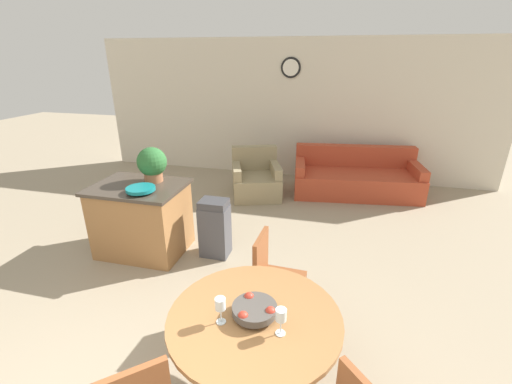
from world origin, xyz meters
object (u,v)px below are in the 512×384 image
(dining_chair_far_side, at_px, (273,275))
(fruit_bowl, at_px, (254,309))
(teal_bowl, at_px, (141,189))
(couch, at_px, (355,178))
(wine_glass_left, at_px, (220,305))
(kitchen_island, at_px, (142,219))
(wine_glass_right, at_px, (281,316))
(armchair, at_px, (256,180))
(potted_plant, at_px, (152,163))
(dining_table, at_px, (255,336))
(trash_bin, at_px, (215,228))

(dining_chair_far_side, xyz_separation_m, fruit_bowl, (0.03, -0.82, 0.31))
(teal_bowl, relative_size, couch, 0.14)
(wine_glass_left, xyz_separation_m, teal_bowl, (-1.53, 1.58, 0.05))
(fruit_bowl, relative_size, kitchen_island, 0.27)
(wine_glass_right, xyz_separation_m, armchair, (-1.16, 3.98, -0.61))
(teal_bowl, height_order, potted_plant, potted_plant)
(dining_table, bearing_deg, trash_bin, 118.39)
(dining_table, bearing_deg, couch, 80.00)
(fruit_bowl, bearing_deg, dining_chair_far_side, 92.38)
(dining_table, distance_m, potted_plant, 2.62)
(fruit_bowl, height_order, kitchen_island, kitchen_island)
(dining_table, distance_m, trash_bin, 2.05)
(wine_glass_left, bearing_deg, teal_bowl, 134.07)
(wine_glass_left, bearing_deg, dining_chair_far_side, 80.03)
(wine_glass_left, distance_m, potted_plant, 2.53)
(potted_plant, bearing_deg, kitchen_island, -121.86)
(dining_table, height_order, couch, couch)
(wine_glass_left, relative_size, armchair, 0.17)
(wine_glass_right, bearing_deg, dining_chair_far_side, 103.84)
(trash_bin, bearing_deg, couch, 56.37)
(fruit_bowl, relative_size, wine_glass_right, 1.60)
(armchair, bearing_deg, wine_glass_right, -93.45)
(fruit_bowl, bearing_deg, potted_plant, 133.78)
(kitchen_island, bearing_deg, couch, 45.92)
(dining_chair_far_side, relative_size, kitchen_island, 0.82)
(dining_table, height_order, trash_bin, dining_table)
(couch, bearing_deg, kitchen_island, -141.52)
(armchair, bearing_deg, trash_bin, -109.81)
(dining_chair_far_side, height_order, fruit_bowl, dining_chair_far_side)
(dining_chair_far_side, height_order, potted_plant, potted_plant)
(fruit_bowl, xyz_separation_m, kitchen_island, (-1.89, 1.67, -0.36))
(fruit_bowl, xyz_separation_m, wine_glass_right, (0.20, -0.11, 0.08))
(wine_glass_right, height_order, teal_bowl, teal_bowl)
(dining_chair_far_side, height_order, trash_bin, dining_chair_far_side)
(dining_chair_far_side, relative_size, teal_bowl, 2.71)
(dining_chair_far_side, xyz_separation_m, couch, (0.81, 3.60, -0.22))
(teal_bowl, bearing_deg, kitchen_island, 130.50)
(kitchen_island, distance_m, armchair, 2.40)
(wine_glass_left, relative_size, teal_bowl, 0.57)
(fruit_bowl, distance_m, couch, 4.53)
(dining_chair_far_side, xyz_separation_m, wine_glass_left, (-0.16, -0.93, 0.39))
(dining_table, relative_size, wine_glass_left, 6.25)
(dining_table, relative_size, teal_bowl, 3.54)
(kitchen_island, bearing_deg, wine_glass_left, -46.30)
(wine_glass_right, bearing_deg, wine_glass_left, 179.48)
(wine_glass_right, bearing_deg, couch, 82.66)
(fruit_bowl, relative_size, teal_bowl, 0.91)
(wine_glass_left, height_order, teal_bowl, teal_bowl)
(trash_bin, xyz_separation_m, armchair, (0.00, 2.08, -0.09))
(teal_bowl, xyz_separation_m, potted_plant, (-0.05, 0.38, 0.19))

